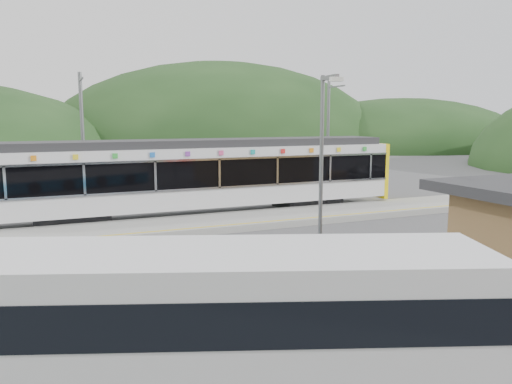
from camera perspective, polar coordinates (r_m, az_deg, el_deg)
name	(u,v)px	position (r m, az deg, el deg)	size (l,w,h in m)	color
ground	(287,238)	(20.15, 3.57, -5.31)	(120.00, 120.00, 0.00)	#4C4C4F
hills	(345,207)	(27.67, 10.16, -1.65)	(146.00, 149.00, 26.00)	#1E3D19
platform	(255,219)	(23.04, -0.10, -3.16)	(26.00, 3.20, 0.30)	#9E9E99
yellow_line	(267,222)	(21.84, 1.23, -3.39)	(26.00, 0.10, 0.01)	yellow
train	(200,174)	(24.66, -6.38, 2.06)	(20.44, 3.01, 3.74)	black
catenary_mast_west	(83,141)	(26.14, -19.16, 5.49)	(0.18, 1.80, 7.00)	slate
catenary_mast_east	(328,137)	(30.48, 8.25, 6.22)	(0.18, 1.80, 7.00)	slate
bus	(192,333)	(8.57, -7.30, -15.69)	(9.96, 5.56, 2.67)	#0B6BAA
lamp_post	(323,159)	(14.93, 7.72, 3.81)	(0.37, 1.07, 6.02)	slate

